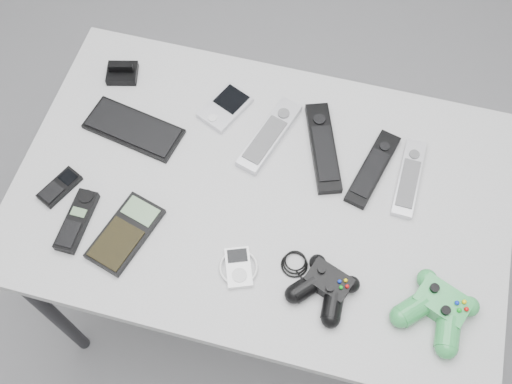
% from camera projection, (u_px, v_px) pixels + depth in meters
% --- Properties ---
extents(floor, '(3.50, 3.50, 0.00)m').
position_uv_depth(floor, '(238.00, 287.00, 1.99)').
color(floor, slate).
rests_on(floor, ground).
extents(desk, '(1.09, 0.70, 0.73)m').
position_uv_depth(desk, '(261.00, 203.00, 1.39)').
color(desk, '#ABACAE').
rests_on(desk, floor).
extents(pda_keyboard, '(0.24, 0.14, 0.01)m').
position_uv_depth(pda_keyboard, '(134.00, 128.00, 1.40)').
color(pda_keyboard, black).
rests_on(pda_keyboard, desk).
extents(dock_bracket, '(0.09, 0.08, 0.04)m').
position_uv_depth(dock_bracket, '(121.00, 71.00, 1.46)').
color(dock_bracket, black).
rests_on(dock_bracket, desk).
extents(pda, '(0.12, 0.14, 0.02)m').
position_uv_depth(pda, '(225.00, 107.00, 1.42)').
color(pda, '#BBBBC3').
rests_on(pda, desk).
extents(remote_silver_a, '(0.11, 0.22, 0.02)m').
position_uv_depth(remote_silver_a, '(270.00, 135.00, 1.38)').
color(remote_silver_a, '#BBBBC3').
rests_on(remote_silver_a, desk).
extents(remote_black_a, '(0.13, 0.24, 0.02)m').
position_uv_depth(remote_black_a, '(323.00, 147.00, 1.37)').
color(remote_black_a, black).
rests_on(remote_black_a, desk).
extents(remote_black_b, '(0.10, 0.21, 0.02)m').
position_uv_depth(remote_black_b, '(373.00, 168.00, 1.35)').
color(remote_black_b, black).
rests_on(remote_black_b, desk).
extents(remote_silver_b, '(0.05, 0.20, 0.02)m').
position_uv_depth(remote_silver_b, '(409.00, 178.00, 1.33)').
color(remote_silver_b, silver).
rests_on(remote_silver_b, desk).
extents(mobile_phone, '(0.08, 0.11, 0.02)m').
position_uv_depth(mobile_phone, '(60.00, 187.00, 1.33)').
color(mobile_phone, black).
rests_on(mobile_phone, desk).
extents(cordless_handset, '(0.05, 0.15, 0.02)m').
position_uv_depth(cordless_handset, '(77.00, 221.00, 1.28)').
color(cordless_handset, black).
rests_on(cordless_handset, desk).
extents(calculator, '(0.13, 0.19, 0.02)m').
position_uv_depth(calculator, '(125.00, 233.00, 1.27)').
color(calculator, black).
rests_on(calculator, desk).
extents(mp3_player, '(0.11, 0.11, 0.02)m').
position_uv_depth(mp3_player, '(239.00, 267.00, 1.24)').
color(mp3_player, white).
rests_on(mp3_player, desk).
extents(controller_black, '(0.25, 0.20, 0.04)m').
position_uv_depth(controller_black, '(325.00, 286.00, 1.21)').
color(controller_black, black).
rests_on(controller_black, desk).
extents(controller_green, '(0.19, 0.20, 0.05)m').
position_uv_depth(controller_green, '(438.00, 308.00, 1.18)').
color(controller_green, '#227D37').
rests_on(controller_green, desk).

